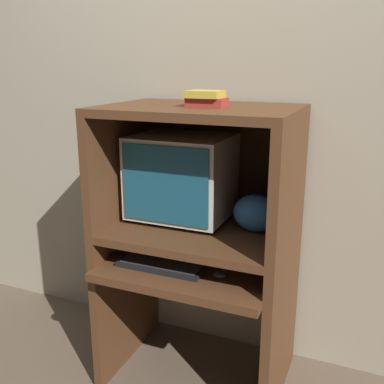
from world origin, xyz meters
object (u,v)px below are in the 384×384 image
at_px(crt_monitor, 182,176).
at_px(mouse, 220,275).
at_px(keyboard, 162,265).
at_px(book_stack, 206,99).
at_px(snack_bag, 256,213).

relative_size(crt_monitor, mouse, 7.46).
height_order(keyboard, mouse, same).
bearing_deg(book_stack, snack_bag, 20.39).
distance_m(keyboard, book_stack, 0.74).
bearing_deg(mouse, crt_monitor, 138.48).
relative_size(snack_bag, book_stack, 1.27).
relative_size(mouse, snack_bag, 0.29).
relative_size(keyboard, snack_bag, 1.91).
relative_size(mouse, book_stack, 0.37).
xyz_separation_m(crt_monitor, keyboard, (0.02, -0.26, -0.34)).
bearing_deg(book_stack, crt_monitor, 146.34).
bearing_deg(book_stack, mouse, -49.45).
bearing_deg(keyboard, snack_bag, 33.07).
bearing_deg(crt_monitor, mouse, -41.52).
bearing_deg(keyboard, book_stack, 46.83).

